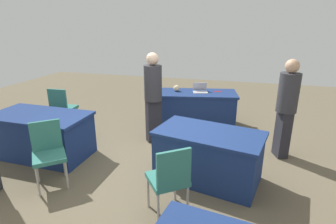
{
  "coord_description": "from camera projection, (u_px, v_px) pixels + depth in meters",
  "views": [
    {
      "loc": [
        -1.24,
        3.8,
        2.32
      ],
      "look_at": [
        -0.11,
        -0.24,
        0.9
      ],
      "focal_mm": 28.96,
      "sensor_mm": 36.0,
      "label": 1
    }
  ],
  "objects": [
    {
      "name": "ground_plane",
      "position": [
        158.0,
        167.0,
        4.53
      ],
      "size": [
        14.4,
        14.4,
        0.0
      ],
      "primitive_type": "plane",
      "color": "brown"
    },
    {
      "name": "table_foreground",
      "position": [
        196.0,
        109.0,
        6.26
      ],
      "size": [
        1.9,
        1.11,
        0.78
      ],
      "rotation": [
        0.0,
        0.0,
        0.19
      ],
      "color": "navy",
      "rests_on": "ground"
    },
    {
      "name": "table_mid_left",
      "position": [
        42.0,
        135.0,
        4.82
      ],
      "size": [
        1.72,
        0.93,
        0.78
      ],
      "rotation": [
        0.0,
        0.0,
        -0.02
      ],
      "color": "navy",
      "rests_on": "ground"
    },
    {
      "name": "table_mid_right",
      "position": [
        208.0,
        156.0,
        4.08
      ],
      "size": [
        1.69,
        1.15,
        0.78
      ],
      "rotation": [
        0.0,
        0.0,
        -0.21
      ],
      "color": "navy",
      "rests_on": "ground"
    },
    {
      "name": "chair_near_front",
      "position": [
        48.0,
        150.0,
        3.92
      ],
      "size": [
        0.62,
        0.62,
        0.95
      ],
      "rotation": [
        0.0,
        0.0,
        0.72
      ],
      "color": "#9E9993",
      "rests_on": "ground"
    },
    {
      "name": "chair_tucked_left",
      "position": [
        170.0,
        177.0,
        3.22
      ],
      "size": [
        0.62,
        0.62,
        0.96
      ],
      "rotation": [
        0.0,
        0.0,
        3.8
      ],
      "color": "#9E9993",
      "rests_on": "ground"
    },
    {
      "name": "chair_aisle",
      "position": [
        62.0,
        106.0,
        5.86
      ],
      "size": [
        0.46,
        0.46,
        0.97
      ],
      "rotation": [
        0.0,
        0.0,
        3.18
      ],
      "color": "#9E9993",
      "rests_on": "ground"
    },
    {
      "name": "person_presenter",
      "position": [
        153.0,
        93.0,
        5.21
      ],
      "size": [
        0.48,
        0.48,
        1.77
      ],
      "rotation": [
        0.0,
        0.0,
        0.71
      ],
      "color": "#26262D",
      "rests_on": "ground"
    },
    {
      "name": "person_attendee_browsing",
      "position": [
        287.0,
        104.0,
        4.6
      ],
      "size": [
        0.43,
        0.43,
        1.74
      ],
      "rotation": [
        0.0,
        0.0,
        1.9
      ],
      "color": "#26262D",
      "rests_on": "ground"
    },
    {
      "name": "laptop_silver",
      "position": [
        200.0,
        90.0,
        6.14
      ],
      "size": [
        0.39,
        0.37,
        0.21
      ],
      "rotation": [
        0.0,
        0.0,
        0.28
      ],
      "color": "silver",
      "rests_on": "table_foreground"
    },
    {
      "name": "yarn_ball",
      "position": [
        176.0,
        88.0,
        6.21
      ],
      "size": [
        0.14,
        0.14,
        0.14
      ],
      "primitive_type": "sphere",
      "color": "beige",
      "rests_on": "table_foreground"
    },
    {
      "name": "scissors_red",
      "position": [
        218.0,
        91.0,
        6.18
      ],
      "size": [
        0.18,
        0.08,
        0.01
      ],
      "primitive_type": "cube",
      "rotation": [
        0.0,
        0.0,
        0.26
      ],
      "color": "red",
      "rests_on": "table_foreground"
    }
  ]
}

